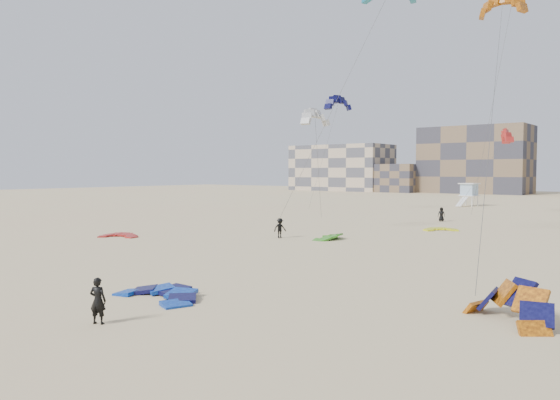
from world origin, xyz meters
The scene contains 17 objects.
ground centered at (0.00, 0.00, 0.00)m, with size 320.00×320.00×0.00m, color #CABC87.
kite_ground_blue centered at (-0.17, 0.62, 0.00)m, with size 4.18×4.35×0.73m, color blue, non-canonical shape.
kite_ground_orange centered at (13.84, 6.39, 0.00)m, with size 4.01×3.00×2.66m, color orange, non-canonical shape.
kite_ground_red centered at (-21.79, 13.80, 0.00)m, with size 3.22×3.40×0.54m, color red, non-canonical shape.
kite_ground_green centered at (-6.21, 24.19, 0.00)m, with size 3.42×3.53×0.98m, color green, non-canonical shape.
kite_ground_yellow centered at (-0.99, 36.90, 0.00)m, with size 3.04×3.19×0.40m, color #C5D60C, non-canonical shape.
kitesurfer_main centered at (1.41, -3.66, 0.91)m, with size 0.66×0.44×1.82m, color black.
kitesurfer_c centered at (-9.88, 22.17, 0.88)m, with size 1.14×0.66×1.77m, color black.
kitesurfer_e centered at (-4.76, 46.60, 0.83)m, with size 0.81×0.53×1.67m, color black.
kite_fly_orange centered at (5.99, 31.81, 19.55)m, with size 8.61×27.91×19.94m.
kite_fly_grey centered at (-10.59, 28.66, 11.05)m, with size 3.90×5.71×11.39m.
kite_fly_navy centered at (-23.06, 52.81, 15.72)m, with size 5.51×13.16×16.32m.
kite_fly_red centered at (-2.10, 63.08, 10.60)m, with size 7.68×6.61×11.04m.
lifeguard_tower_far centered at (-12.04, 77.27, 1.94)m, with size 3.10×5.54×3.91m.
condo_west_a centered at (-70.00, 130.00, 7.00)m, with size 30.00×15.00×14.00m, color #C0AA8D.
condo_west_b centered at (-30.00, 134.00, 9.00)m, with size 28.00×14.00×18.00m, color brown.
condo_fill_left centered at (-50.00, 128.00, 4.00)m, with size 12.00×10.00×8.00m, color brown.
Camera 1 is at (19.79, -15.71, 5.90)m, focal length 35.00 mm.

